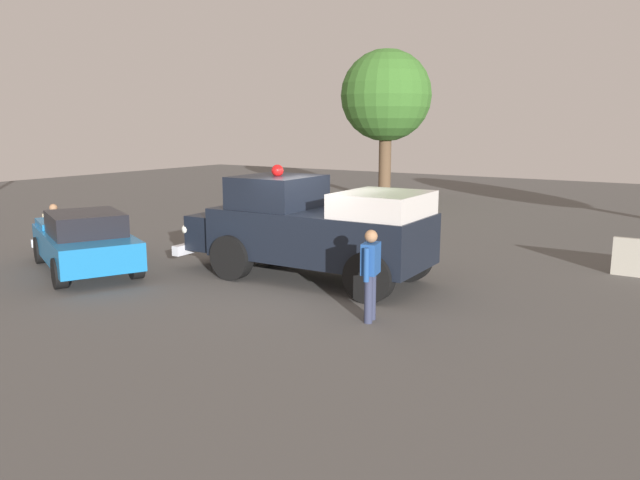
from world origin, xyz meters
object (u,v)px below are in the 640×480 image
(spectator_seated, at_px, (56,225))
(spectator_standing, at_px, (371,269))
(lawn_chair_near_truck, at_px, (54,228))
(lawn_chair_by_car, at_px, (251,232))
(vintage_fire_truck, at_px, (311,228))
(classic_hot_rod, at_px, (84,240))
(oak_tree_left, at_px, (386,96))

(spectator_seated, height_order, spectator_standing, spectator_standing)
(lawn_chair_near_truck, distance_m, lawn_chair_by_car, 5.73)
(vintage_fire_truck, bearing_deg, classic_hot_rod, -155.83)
(classic_hot_rod, bearing_deg, spectator_standing, 2.27)
(vintage_fire_truck, bearing_deg, oak_tree_left, 110.80)
(spectator_seated, bearing_deg, classic_hot_rod, -22.40)
(lawn_chair_by_car, relative_size, spectator_standing, 0.61)
(vintage_fire_truck, bearing_deg, spectator_standing, -37.28)
(lawn_chair_near_truck, relative_size, spectator_standing, 0.61)
(lawn_chair_near_truck, xyz_separation_m, spectator_standing, (10.69, -0.89, 0.37))
(vintage_fire_truck, distance_m, oak_tree_left, 15.51)
(spectator_standing, xyz_separation_m, oak_tree_left, (-7.96, 16.09, 3.77))
(lawn_chair_by_car, bearing_deg, lawn_chair_near_truck, -153.61)
(classic_hot_rod, height_order, lawn_chair_near_truck, classic_hot_rod)
(oak_tree_left, bearing_deg, vintage_fire_truck, -69.20)
(classic_hot_rod, bearing_deg, oak_tree_left, 90.97)
(classic_hot_rod, bearing_deg, lawn_chair_by_car, 60.35)
(classic_hot_rod, xyz_separation_m, oak_tree_left, (-0.28, 16.40, 3.99))
(classic_hot_rod, bearing_deg, lawn_chair_near_truck, 158.38)
(lawn_chair_by_car, bearing_deg, classic_hot_rod, -119.65)
(spectator_standing, relative_size, oak_tree_left, 0.24)
(classic_hot_rod, height_order, oak_tree_left, oak_tree_left)
(classic_hot_rod, relative_size, spectator_seated, 3.67)
(lawn_chair_near_truck, bearing_deg, vintage_fire_truck, 7.69)
(lawn_chair_by_car, distance_m, oak_tree_left, 13.54)
(classic_hot_rod, bearing_deg, vintage_fire_truck, 24.17)
(lawn_chair_by_car, bearing_deg, oak_tree_left, 100.75)
(vintage_fire_truck, relative_size, spectator_standing, 3.59)
(vintage_fire_truck, bearing_deg, lawn_chair_by_car, 153.84)
(oak_tree_left, bearing_deg, lawn_chair_by_car, -79.25)
(lawn_chair_by_car, height_order, oak_tree_left, oak_tree_left)
(vintage_fire_truck, height_order, spectator_seated, vintage_fire_truck)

